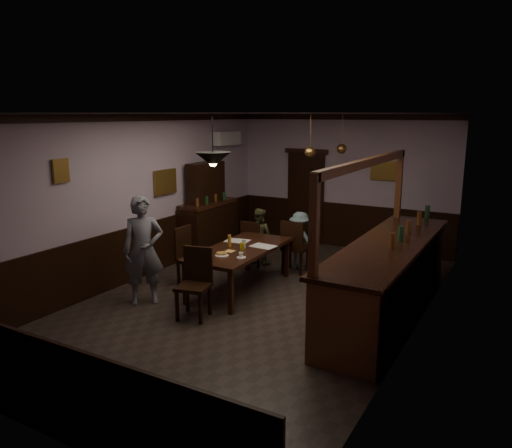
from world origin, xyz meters
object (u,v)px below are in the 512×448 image
Objects in this scene: chair_far_right at (294,245)px; chair_near at (195,279)px; chair_far_left at (252,242)px; person_standing at (143,250)px; dining_table at (240,251)px; pendant_brass_mid at (310,152)px; coffee_cup at (241,255)px; bar_counter at (388,277)px; person_seated_left at (259,236)px; sideboard at (208,219)px; soda_can at (242,246)px; pendant_iron at (213,159)px; pendant_brass_far at (342,149)px; chair_side at (189,253)px; person_seated_right at (300,241)px.

chair_near is at bearing 77.32° from chair_far_right.
person_standing is at bearing 73.50° from chair_far_left.
chair_far_right is (0.42, 1.28, -0.12)m from dining_table.
coffee_cup is at bearing -98.14° from pendant_brass_mid.
dining_table is at bearing 8.21° from person_standing.
bar_counter is at bearing -35.02° from pendant_brass_mid.
chair_near reaches higher than coffee_cup.
sideboard is (-1.21, -0.05, 0.23)m from person_seated_left.
soda_can reaches higher than coffee_cup.
person_seated_left is 3.29m from bar_counter.
soda_can is 2.38m from sideboard.
pendant_iron is (-0.39, -2.08, 1.75)m from chair_far_right.
chair_far_left is 0.47× the size of sideboard.
dining_table is 3.18m from pendant_brass_far.
sideboard reaches higher than dining_table.
chair_far_left is at bearing 103.81° from pendant_iron.
dining_table is 2.13× the size of chair_side.
bar_counter is (2.09, -1.40, 0.02)m from person_seated_right.
chair_side is at bearing -65.60° from sideboard.
coffee_cup is 3.49m from pendant_brass_far.
person_standing is 3.81m from bar_counter.
sideboard is at bearing 138.85° from soda_can.
pendant_iron is at bearing -136.28° from coffee_cup.
dining_table is at bearing -76.97° from chair_side.
coffee_cup is at bearing -60.41° from soda_can.
chair_side is 2.07m from pendant_iron.
sideboard reaches higher than chair_near.
bar_counter is at bearing -55.42° from pendant_brass_far.
pendant_brass_far is at bearing -110.24° from chair_far_right.
dining_table is 1.82m from pendant_iron.
chair_side is 0.52× the size of sideboard.
soda_can is 0.03× the size of bar_counter.
bar_counter is at bearing 147.87° from chair_far_right.
chair_near is 2.90m from person_seated_right.
chair_far_left is 2.11m from pendant_brass_mid.
person_standing reaches higher than chair_near.
person_seated_left is 14.22× the size of coffee_cup.
sideboard is (-1.79, 1.57, -0.01)m from soda_can.
dining_table is at bearing -112.15° from pendant_brass_mid.
pendant_brass_far is at bearing 79.49° from coffee_cup.
person_standing is at bearing -132.77° from soda_can.
sideboard reaches higher than person_seated_left.
person_seated_right is 9.54× the size of soda_can.
person_seated_left is 0.57× the size of sideboard.
person_seated_right reaches higher than coffee_cup.
person_seated_right is (1.42, 2.84, -0.30)m from person_standing.
pendant_brass_far reaches higher than dining_table.
person_seated_right is (1.33, 1.79, -0.00)m from chair_side.
dining_table is 2.51m from bar_counter.
sideboard is at bearing 139.01° from dining_table.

